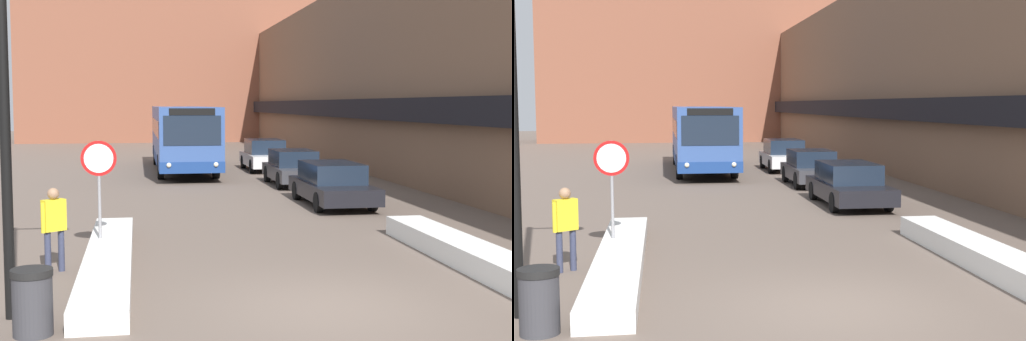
# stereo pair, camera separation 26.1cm
# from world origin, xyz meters

# --- Properties ---
(ground_plane) EXTENTS (160.00, 160.00, 0.00)m
(ground_plane) POSITION_xyz_m (0.00, 0.00, 0.00)
(ground_plane) COLOR #66564C
(building_row_right) EXTENTS (5.50, 60.00, 9.33)m
(building_row_right) POSITION_xyz_m (9.97, 24.00, 4.65)
(building_row_right) COLOR brown
(building_row_right) RESTS_ON ground_plane
(building_backdrop_far) EXTENTS (26.00, 8.00, 17.80)m
(building_backdrop_far) POSITION_xyz_m (0.00, 54.28, 8.90)
(building_backdrop_far) COLOR brown
(building_backdrop_far) RESTS_ON ground_plane
(snow_bank_left) EXTENTS (0.90, 8.45, 0.35)m
(snow_bank_left) POSITION_xyz_m (-3.60, 3.38, 0.17)
(snow_bank_left) COLOR silver
(snow_bank_left) RESTS_ON ground_plane
(snow_bank_right) EXTENTS (0.90, 7.19, 0.45)m
(snow_bank_right) POSITION_xyz_m (3.60, 2.52, 0.22)
(snow_bank_right) COLOR silver
(snow_bank_right) RESTS_ON ground_plane
(city_bus) EXTENTS (2.69, 12.44, 3.14)m
(city_bus) POSITION_xyz_m (-0.80, 24.08, 1.72)
(city_bus) COLOR #335193
(city_bus) RESTS_ON ground_plane
(parked_car_front) EXTENTS (1.89, 4.84, 1.37)m
(parked_car_front) POSITION_xyz_m (3.20, 11.36, 0.69)
(parked_car_front) COLOR black
(parked_car_front) RESTS_ON ground_plane
(parked_car_middle) EXTENTS (1.86, 4.27, 1.42)m
(parked_car_middle) POSITION_xyz_m (3.20, 17.18, 0.72)
(parked_car_middle) COLOR #38383D
(parked_car_middle) RESTS_ON ground_plane
(parked_car_back) EXTENTS (1.93, 4.49, 1.53)m
(parked_car_back) POSITION_xyz_m (3.20, 23.68, 0.77)
(parked_car_back) COLOR silver
(parked_car_back) RESTS_ON ground_plane
(stop_sign) EXTENTS (0.76, 0.08, 2.48)m
(stop_sign) POSITION_xyz_m (-3.83, 4.77, 1.80)
(stop_sign) COLOR gray
(stop_sign) RESTS_ON ground_plane
(street_lamp) EXTENTS (1.46, 0.36, 7.07)m
(street_lamp) POSITION_xyz_m (-4.68, 0.24, 4.33)
(street_lamp) COLOR black
(street_lamp) RESTS_ON ground_plane
(pedestrian) EXTENTS (0.48, 0.42, 1.65)m
(pedestrian) POSITION_xyz_m (-4.62, 3.23, 0.99)
(pedestrian) COLOR #333851
(pedestrian) RESTS_ON ground_plane
(trash_bin) EXTENTS (0.59, 0.59, 0.95)m
(trash_bin) POSITION_xyz_m (-4.49, -0.63, 0.48)
(trash_bin) COLOR #38383D
(trash_bin) RESTS_ON ground_plane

